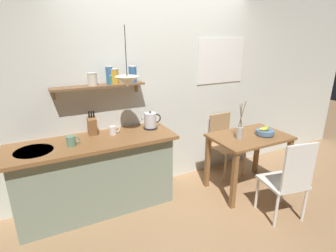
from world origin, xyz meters
The scene contains 14 objects.
ground_plane centered at (0.00, 0.00, 0.00)m, with size 14.00×14.00×0.00m, color #A87F56.
back_wall centered at (0.20, 0.65, 1.35)m, with size 6.80×0.11×2.70m.
kitchen_counter centered at (-1.00, 0.32, 0.46)m, with size 1.83×0.63×0.91m.
wall_shelf centered at (-0.75, 0.49, 1.53)m, with size 1.05×0.20×0.34m.
dining_table centered at (0.91, -0.11, 0.64)m, with size 1.00×0.65×0.77m.
dining_chair_near centered at (0.85, -0.82, 0.53)m, with size 0.50×0.49×0.97m.
dining_chair_far centered at (0.93, 0.42, 0.50)m, with size 0.43×0.45×0.90m.
fruit_bowl centered at (1.10, -0.18, 0.82)m, with size 0.23×0.23×0.13m.
twig_vase centered at (0.71, -0.13, 0.86)m, with size 0.09×0.08×0.48m.
electric_kettle centered at (-0.28, 0.38, 1.01)m, with size 0.26×0.17×0.22m.
knife_block centered at (-0.97, 0.46, 1.03)m, with size 0.09×0.15×0.30m.
coffee_mug_by_sink centered at (-1.24, 0.24, 0.96)m, with size 0.14×0.09×0.11m.
coffee_mug_spare centered at (-0.75, 0.38, 0.96)m, with size 0.13×0.09×0.10m.
pendant_lamp centered at (-0.62, 0.18, 1.55)m, with size 0.26×0.26×0.61m.
Camera 1 is at (-1.49, -2.54, 2.03)m, focal length 28.67 mm.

